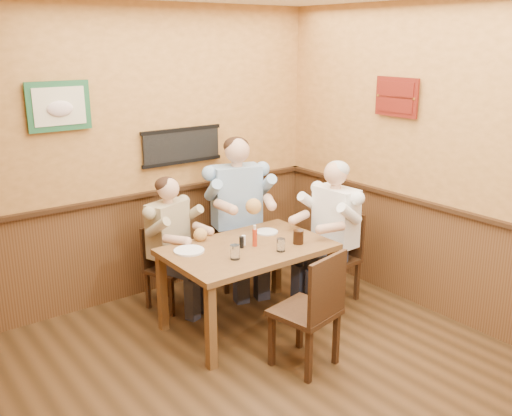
{
  "coord_description": "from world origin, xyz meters",
  "views": [
    {
      "loc": [
        -1.79,
        -2.43,
        2.48
      ],
      "look_at": [
        0.97,
        1.24,
        1.1
      ],
      "focal_mm": 40.0,
      "sensor_mm": 36.0,
      "label": 1
    }
  ],
  "objects_px": {
    "cola_tumbler": "(298,237)",
    "chair_right_end": "(334,257)",
    "dining_table": "(248,256)",
    "diner_blue_polo": "(237,220)",
    "chair_back_left": "(170,267)",
    "chair_back_right": "(237,240)",
    "water_glass_left": "(235,252)",
    "pepper_shaker": "(242,242)",
    "salt_shaker": "(244,240)",
    "diner_white_elder": "(335,239)",
    "diner_tan_shirt": "(169,250)",
    "water_glass_mid": "(281,245)",
    "hot_sauce_bottle": "(255,237)",
    "chair_near_side": "(305,309)"
  },
  "relations": [
    {
      "from": "diner_white_elder",
      "to": "pepper_shaker",
      "type": "height_order",
      "value": "diner_white_elder"
    },
    {
      "from": "water_glass_left",
      "to": "pepper_shaker",
      "type": "distance_m",
      "value": 0.26
    },
    {
      "from": "chair_back_left",
      "to": "diner_white_elder",
      "type": "height_order",
      "value": "diner_white_elder"
    },
    {
      "from": "diner_blue_polo",
      "to": "diner_white_elder",
      "type": "relative_size",
      "value": 1.12
    },
    {
      "from": "chair_near_side",
      "to": "pepper_shaker",
      "type": "bearing_deg",
      "value": -98.86
    },
    {
      "from": "diner_blue_polo",
      "to": "hot_sauce_bottle",
      "type": "relative_size",
      "value": 8.15
    },
    {
      "from": "dining_table",
      "to": "chair_near_side",
      "type": "relative_size",
      "value": 1.46
    },
    {
      "from": "dining_table",
      "to": "hot_sauce_bottle",
      "type": "bearing_deg",
      "value": -24.14
    },
    {
      "from": "salt_shaker",
      "to": "pepper_shaker",
      "type": "bearing_deg",
      "value": -142.04
    },
    {
      "from": "chair_right_end",
      "to": "cola_tumbler",
      "type": "height_order",
      "value": "same"
    },
    {
      "from": "salt_shaker",
      "to": "diner_tan_shirt",
      "type": "bearing_deg",
      "value": 117.11
    },
    {
      "from": "dining_table",
      "to": "water_glass_mid",
      "type": "bearing_deg",
      "value": -58.45
    },
    {
      "from": "hot_sauce_bottle",
      "to": "salt_shaker",
      "type": "xyz_separation_m",
      "value": [
        -0.07,
        0.07,
        -0.04
      ]
    },
    {
      "from": "cola_tumbler",
      "to": "chair_right_end",
      "type": "bearing_deg",
      "value": 13.18
    },
    {
      "from": "diner_tan_shirt",
      "to": "salt_shaker",
      "type": "relative_size",
      "value": 12.78
    },
    {
      "from": "chair_back_left",
      "to": "diner_tan_shirt",
      "type": "relative_size",
      "value": 0.7
    },
    {
      "from": "diner_blue_polo",
      "to": "water_glass_mid",
      "type": "xyz_separation_m",
      "value": [
        -0.28,
        -1.05,
        0.11
      ]
    },
    {
      "from": "chair_back_left",
      "to": "cola_tumbler",
      "type": "bearing_deg",
      "value": -70.46
    },
    {
      "from": "chair_near_side",
      "to": "diner_white_elder",
      "type": "bearing_deg",
      "value": -156.13
    },
    {
      "from": "dining_table",
      "to": "diner_blue_polo",
      "type": "xyz_separation_m",
      "value": [
        0.44,
        0.79,
        0.04
      ]
    },
    {
      "from": "water_glass_left",
      "to": "diner_white_elder",
      "type": "bearing_deg",
      "value": 4.82
    },
    {
      "from": "salt_shaker",
      "to": "diner_blue_polo",
      "type": "bearing_deg",
      "value": 58.86
    },
    {
      "from": "chair_back_left",
      "to": "diner_white_elder",
      "type": "relative_size",
      "value": 0.64
    },
    {
      "from": "chair_right_end",
      "to": "water_glass_mid",
      "type": "distance_m",
      "value": 0.93
    },
    {
      "from": "chair_near_side",
      "to": "diner_tan_shirt",
      "type": "bearing_deg",
      "value": -88.61
    },
    {
      "from": "chair_back_right",
      "to": "water_glass_mid",
      "type": "xyz_separation_m",
      "value": [
        -0.28,
        -1.05,
        0.32
      ]
    },
    {
      "from": "chair_back_left",
      "to": "chair_back_right",
      "type": "height_order",
      "value": "chair_back_right"
    },
    {
      "from": "diner_white_elder",
      "to": "diner_tan_shirt",
      "type": "bearing_deg",
      "value": -124.36
    },
    {
      "from": "chair_back_right",
      "to": "salt_shaker",
      "type": "height_order",
      "value": "chair_back_right"
    },
    {
      "from": "water_glass_mid",
      "to": "hot_sauce_bottle",
      "type": "bearing_deg",
      "value": 113.67
    },
    {
      "from": "diner_white_elder",
      "to": "pepper_shaker",
      "type": "relative_size",
      "value": 12.42
    },
    {
      "from": "chair_right_end",
      "to": "water_glass_left",
      "type": "distance_m",
      "value": 1.3
    },
    {
      "from": "salt_shaker",
      "to": "diner_white_elder",
      "type": "bearing_deg",
      "value": -6.48
    },
    {
      "from": "pepper_shaker",
      "to": "dining_table",
      "type": "bearing_deg",
      "value": -8.17
    },
    {
      "from": "water_glass_left",
      "to": "hot_sauce_bottle",
      "type": "relative_size",
      "value": 0.71
    },
    {
      "from": "chair_back_left",
      "to": "chair_right_end",
      "type": "bearing_deg",
      "value": -50.2
    },
    {
      "from": "chair_near_side",
      "to": "pepper_shaker",
      "type": "relative_size",
      "value": 9.55
    },
    {
      "from": "diner_blue_polo",
      "to": "cola_tumbler",
      "type": "xyz_separation_m",
      "value": [
        -0.04,
        -1.0,
        0.11
      ]
    },
    {
      "from": "water_glass_mid",
      "to": "salt_shaker",
      "type": "distance_m",
      "value": 0.35
    },
    {
      "from": "dining_table",
      "to": "water_glass_left",
      "type": "xyz_separation_m",
      "value": [
        -0.25,
        -0.17,
        0.15
      ]
    },
    {
      "from": "dining_table",
      "to": "diner_white_elder",
      "type": "relative_size",
      "value": 1.12
    },
    {
      "from": "pepper_shaker",
      "to": "chair_back_left",
      "type": "bearing_deg",
      "value": 112.65
    },
    {
      "from": "water_glass_left",
      "to": "hot_sauce_bottle",
      "type": "distance_m",
      "value": 0.34
    },
    {
      "from": "chair_back_left",
      "to": "chair_right_end",
      "type": "relative_size",
      "value": 0.92
    },
    {
      "from": "diner_white_elder",
      "to": "water_glass_mid",
      "type": "height_order",
      "value": "diner_white_elder"
    },
    {
      "from": "diner_white_elder",
      "to": "hot_sauce_bottle",
      "type": "height_order",
      "value": "diner_white_elder"
    },
    {
      "from": "diner_white_elder",
      "to": "salt_shaker",
      "type": "height_order",
      "value": "diner_white_elder"
    },
    {
      "from": "diner_blue_polo",
      "to": "pepper_shaker",
      "type": "height_order",
      "value": "diner_blue_polo"
    },
    {
      "from": "diner_tan_shirt",
      "to": "pepper_shaker",
      "type": "distance_m",
      "value": 0.83
    },
    {
      "from": "chair_back_right",
      "to": "chair_near_side",
      "type": "bearing_deg",
      "value": -91.12
    }
  ]
}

